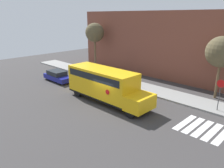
% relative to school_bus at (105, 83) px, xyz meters
% --- Properties ---
extents(ground_plane, '(60.00, 60.00, 0.00)m').
position_rel_school_bus_xyz_m(ground_plane, '(1.11, -0.71, -1.78)').
color(ground_plane, '#3A3838').
extents(sidewalk_strip, '(44.00, 3.00, 0.15)m').
position_rel_school_bus_xyz_m(sidewalk_strip, '(1.11, 5.79, -1.71)').
color(sidewalk_strip, gray).
rests_on(sidewalk_strip, ground).
extents(building_backdrop, '(32.00, 4.00, 8.55)m').
position_rel_school_bus_xyz_m(building_backdrop, '(1.11, 12.29, 2.49)').
color(building_backdrop, brown).
rests_on(building_backdrop, ground).
extents(crosswalk_stripes, '(3.30, 3.20, 0.01)m').
position_rel_school_bus_xyz_m(crosswalk_stripes, '(9.12, 1.29, -1.78)').
color(crosswalk_stripes, white).
rests_on(crosswalk_stripes, ground).
extents(school_bus, '(9.15, 2.57, 3.13)m').
position_rel_school_bus_xyz_m(school_bus, '(0.00, 0.00, 0.00)').
color(school_bus, yellow).
rests_on(school_bus, ground).
extents(parked_car, '(4.30, 1.75, 1.32)m').
position_rel_school_bus_xyz_m(parked_car, '(-9.10, 0.50, -1.12)').
color(parked_car, navy).
rests_on(parked_car, ground).
extents(stop_sign, '(0.66, 0.10, 2.88)m').
position_rel_school_bus_xyz_m(stop_sign, '(8.73, 5.11, 0.09)').
color(stop_sign, '#38383A').
rests_on(stop_sign, ground).
extents(tree_near_sidewalk, '(2.99, 2.99, 6.15)m').
position_rel_school_bus_xyz_m(tree_near_sidewalk, '(7.34, 8.38, 2.85)').
color(tree_near_sidewalk, brown).
rests_on(tree_near_sidewalk, ground).
extents(tree_far_sidewalk, '(2.81, 2.81, 6.92)m').
position_rel_school_bus_xyz_m(tree_far_sidewalk, '(-10.83, 8.34, 3.68)').
color(tree_far_sidewalk, brown).
rests_on(tree_far_sidewalk, ground).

